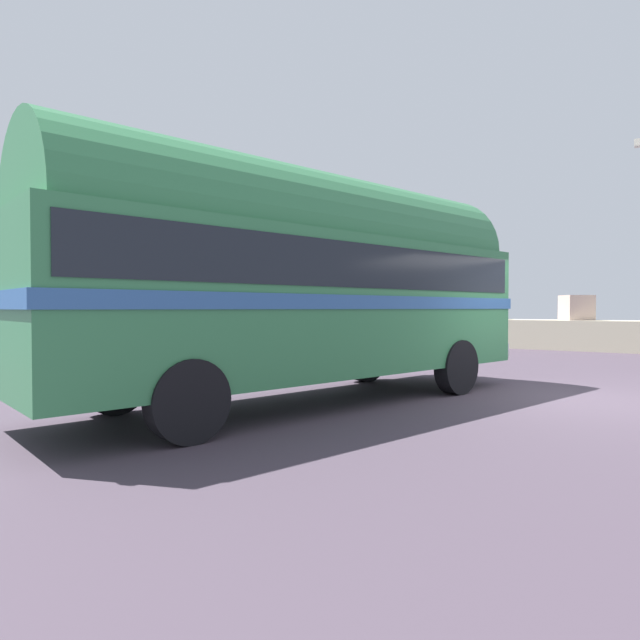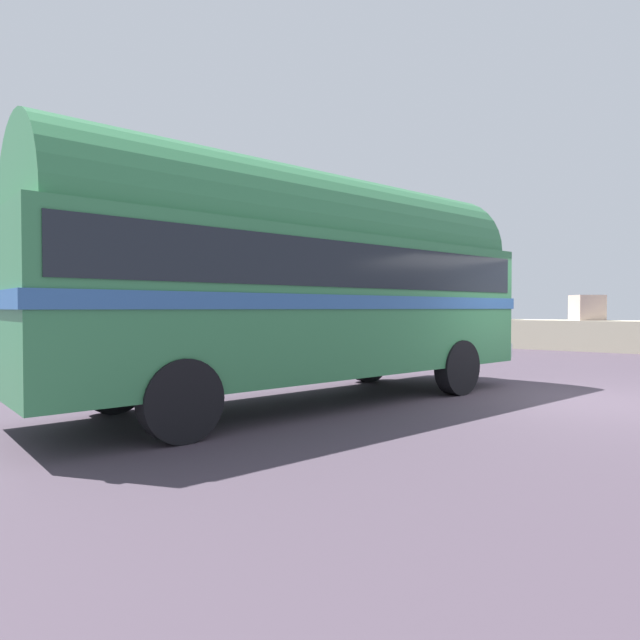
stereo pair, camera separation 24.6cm
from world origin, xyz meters
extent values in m
cube|color=#433844|center=(0.00, 0.00, 0.01)|extent=(32.00, 26.00, 0.02)
cube|color=#C2A88E|center=(-13.19, 11.42, 1.73)|extent=(1.01, 1.33, 1.26)
sphere|color=#C9A698|center=(-8.72, 11.82, 1.45)|extent=(0.70, 0.70, 0.70)
sphere|color=#B5AF86|center=(-5.04, 11.70, 1.74)|extent=(1.27, 1.27, 1.27)
cube|color=#CAAB9B|center=(-1.71, 11.79, 1.56)|extent=(1.30, 1.30, 0.91)
cylinder|color=black|center=(-3.94, 0.01, 0.50)|extent=(0.51, 1.00, 0.96)
cylinder|color=black|center=(-1.80, -0.54, 0.50)|extent=(0.51, 1.00, 0.96)
cylinder|color=black|center=(-5.23, -5.04, 0.50)|extent=(0.51, 1.00, 0.96)
cylinder|color=black|center=(-3.09, -5.58, 0.50)|extent=(0.51, 1.00, 0.96)
cube|color=#337748|center=(-3.51, -2.79, 1.57)|extent=(4.40, 8.73, 2.10)
cylinder|color=#337748|center=(-3.51, -2.79, 2.62)|extent=(4.12, 8.36, 2.20)
cube|color=#305A94|center=(-3.51, -2.79, 1.63)|extent=(4.46, 8.83, 0.20)
cube|color=black|center=(-3.51, -2.79, 2.15)|extent=(4.35, 8.42, 0.64)
cube|color=silver|center=(-2.46, 1.35, 0.70)|extent=(2.25, 0.72, 0.28)
camera|label=1|loc=(1.48, -9.68, 1.54)|focal=30.00mm
camera|label=2|loc=(1.68, -9.54, 1.54)|focal=30.00mm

